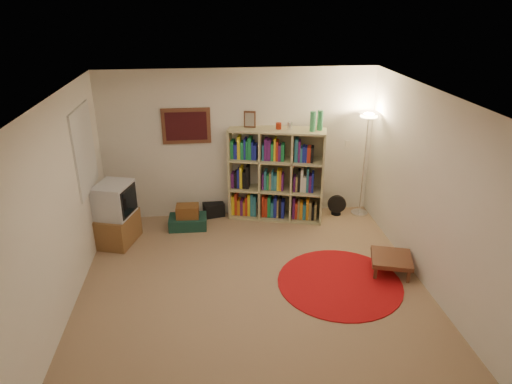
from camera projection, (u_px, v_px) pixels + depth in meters
room at (248, 198)px, 5.55m from camera, size 4.54×4.54×2.54m
bookshelf at (275, 176)px, 7.61m from camera, size 1.63×0.83×1.88m
floor_lamp at (367, 131)px, 7.43m from camera, size 0.42×0.42×1.80m
floor_fan at (337, 205)px, 7.91m from camera, size 0.32×0.19×0.36m
tv_stand at (117, 215)px, 6.92m from camera, size 0.64×0.77×0.97m
suitcase at (188, 222)px, 7.51m from camera, size 0.62×0.40×0.20m
wicker_basket at (188, 211)px, 7.42m from camera, size 0.37×0.27×0.21m
duffel_bag at (213, 209)px, 7.93m from camera, size 0.40×0.36×0.24m
paper_towel at (253, 210)px, 7.85m from camera, size 0.15×0.15×0.27m
red_rug at (340, 282)px, 6.09m from camera, size 1.66×1.66×0.01m
side_table at (391, 259)px, 6.25m from camera, size 0.67×0.67×0.25m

